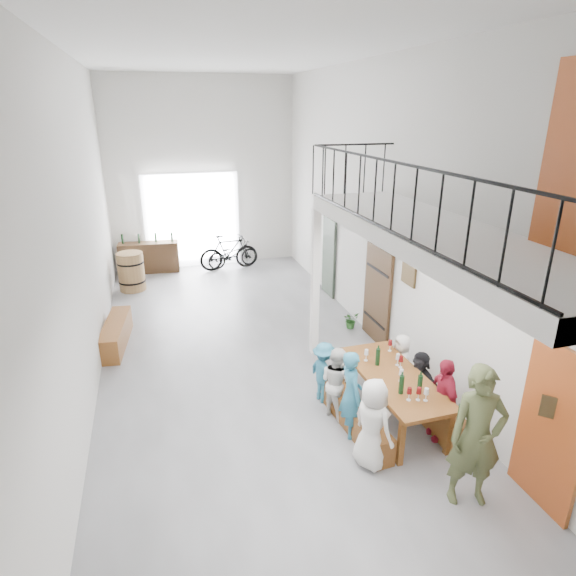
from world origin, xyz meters
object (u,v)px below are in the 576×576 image
object	(u,v)px
tasting_table	(394,381)
bench_inner	(355,418)
serving_counter	(149,257)
bicycle_near	(233,254)
host_standing	(477,437)
side_bench	(116,334)
oak_barrel	(131,272)

from	to	relation	value
tasting_table	bench_inner	distance (m)	0.82
serving_counter	bicycle_near	size ratio (longest dim) A/B	1.07
tasting_table	host_standing	distance (m)	1.75
host_standing	side_bench	bearing A→B (deg)	142.92
serving_counter	bench_inner	bearing A→B (deg)	-67.06
oak_barrel	bicycle_near	size ratio (longest dim) A/B	0.65
tasting_table	bench_inner	world-z (taller)	tasting_table
bench_inner	serving_counter	xyz separation A→B (m)	(-2.83, 8.64, 0.24)
serving_counter	bicycle_near	bearing A→B (deg)	-0.91
bench_inner	side_bench	bearing A→B (deg)	128.02
bench_inner	bicycle_near	distance (m)	8.40
host_standing	tasting_table	bearing A→B (deg)	109.98
tasting_table	oak_barrel	distance (m)	8.16
bench_inner	serving_counter	bearing A→B (deg)	103.85
serving_counter	bicycle_near	xyz separation A→B (m)	(2.45, -0.25, -0.03)
oak_barrel	serving_counter	xyz separation A→B (m)	(0.48, 1.44, -0.06)
bicycle_near	side_bench	bearing A→B (deg)	134.87
side_bench	bicycle_near	world-z (taller)	bicycle_near
bench_inner	bicycle_near	bearing A→B (deg)	88.29
tasting_table	side_bench	xyz separation A→B (m)	(-4.23, 3.86, -0.45)
tasting_table	host_standing	xyz separation A→B (m)	(0.16, -1.73, 0.22)
tasting_table	bench_inner	size ratio (longest dim) A/B	1.20
bench_inner	serving_counter	distance (m)	9.09
host_standing	bicycle_near	world-z (taller)	host_standing
bicycle_near	oak_barrel	bearing A→B (deg)	102.63
tasting_table	host_standing	size ratio (longest dim) A/B	1.18
oak_barrel	host_standing	distance (m)	9.78
bench_inner	serving_counter	world-z (taller)	serving_counter
side_bench	host_standing	size ratio (longest dim) A/B	0.96
bench_inner	serving_counter	size ratio (longest dim) A/B	1.07
tasting_table	serving_counter	distance (m)	9.25
oak_barrel	bicycle_near	bearing A→B (deg)	22.08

